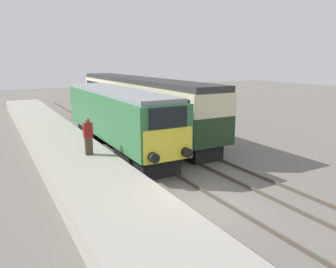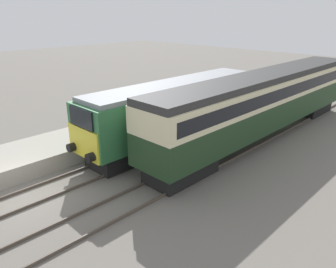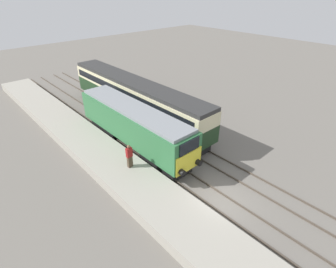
{
  "view_description": "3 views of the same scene",
  "coord_description": "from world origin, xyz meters",
  "views": [
    {
      "loc": [
        -6.93,
        -9.5,
        5.5
      ],
      "look_at": [
        0.0,
        3.03,
        2.27
      ],
      "focal_mm": 35.0,
      "sensor_mm": 36.0,
      "label": 1
    },
    {
      "loc": [
        13.07,
        -4.52,
        7.65
      ],
      "look_at": [
        1.7,
        7.03,
        1.6
      ],
      "focal_mm": 35.0,
      "sensor_mm": 36.0,
      "label": 2
    },
    {
      "loc": [
        -11.14,
        -7.1,
        12.67
      ],
      "look_at": [
        1.7,
        7.03,
        1.6
      ],
      "focal_mm": 28.0,
      "sensor_mm": 36.0,
      "label": 3
    }
  ],
  "objects": [
    {
      "name": "rails_far_track",
      "position": [
        3.4,
        5.0,
        0.07
      ],
      "size": [
        1.5,
        60.0,
        0.14
      ],
      "color": "#4C4238",
      "rests_on": "ground_plane"
    },
    {
      "name": "person_on_platform",
      "position": [
        -2.73,
        6.3,
        1.8
      ],
      "size": [
        0.44,
        0.26,
        1.86
      ],
      "color": "#473828",
      "rests_on": "platform_left"
    },
    {
      "name": "platform_left",
      "position": [
        -3.3,
        8.0,
        0.43
      ],
      "size": [
        3.5,
        50.0,
        0.86
      ],
      "color": "#9E998C",
      "rests_on": "ground_plane"
    },
    {
      "name": "ground_plane",
      "position": [
        0.0,
        0.0,
        0.0
      ],
      "size": [
        120.0,
        120.0,
        0.0
      ],
      "primitive_type": "plane",
      "color": "slate"
    },
    {
      "name": "passenger_carriage",
      "position": [
        3.4,
        14.02,
        2.54
      ],
      "size": [
        2.75,
        19.98,
        4.18
      ],
      "color": "black",
      "rests_on": "ground_plane"
    },
    {
      "name": "rails_near_track",
      "position": [
        0.0,
        5.0,
        0.07
      ],
      "size": [
        1.51,
        60.0,
        0.14
      ],
      "color": "#4C4238",
      "rests_on": "ground_plane"
    },
    {
      "name": "locomotive",
      "position": [
        0.0,
        9.49,
        2.1
      ],
      "size": [
        2.7,
        13.43,
        3.77
      ],
      "color": "black",
      "rests_on": "ground_plane"
    }
  ]
}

